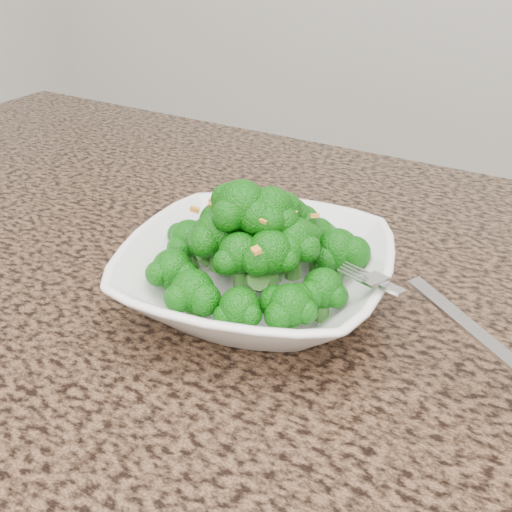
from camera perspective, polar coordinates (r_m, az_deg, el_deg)
The scene contains 5 objects.
granite_counter at distance 0.49m, azimuth 3.14°, elevation -13.74°, with size 1.64×1.04×0.03m, color brown.
bowl at distance 0.57m, azimuth 0.00°, elevation -1.87°, with size 0.24×0.24×0.06m, color white.
broccoli_pile at distance 0.54m, azimuth 0.00°, elevation 4.23°, with size 0.21×0.21×0.08m, color #0F650B, non-canonical shape.
garlic_topping at distance 0.52m, azimuth 0.00°, elevation 8.29°, with size 0.12×0.12×0.01m, color gold, non-canonical shape.
fork at distance 0.49m, azimuth 12.44°, elevation -3.02°, with size 0.17×0.03×0.01m, color silver, non-canonical shape.
Camera 1 is at (0.16, -0.02, 1.22)m, focal length 45.00 mm.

